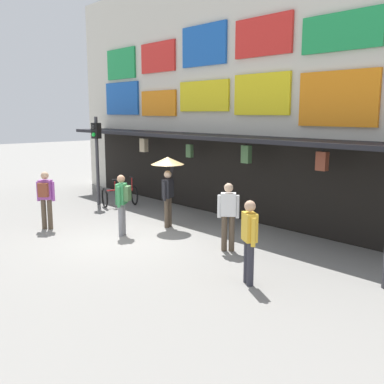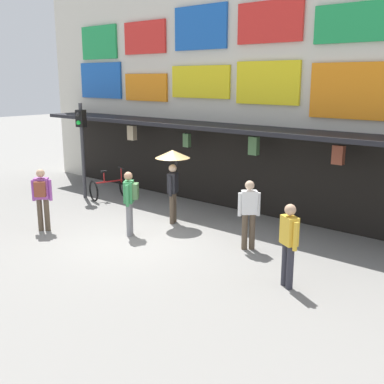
# 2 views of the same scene
# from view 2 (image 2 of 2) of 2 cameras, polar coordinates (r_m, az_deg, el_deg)

# --- Properties ---
(ground_plane) EXTENTS (80.00, 80.00, 0.00)m
(ground_plane) POSITION_cam_2_polar(r_m,az_deg,el_deg) (12.14, -6.65, -5.68)
(ground_plane) COLOR gray
(shopfront) EXTENTS (18.00, 2.60, 8.00)m
(shopfront) POSITION_cam_2_polar(r_m,az_deg,el_deg) (14.92, 6.27, 13.41)
(shopfront) COLOR beige
(shopfront) RESTS_ON ground
(traffic_light_near) EXTENTS (0.33, 0.35, 3.20)m
(traffic_light_near) POSITION_cam_2_polar(r_m,az_deg,el_deg) (16.25, -13.20, 6.70)
(traffic_light_near) COLOR #38383D
(traffic_light_near) RESTS_ON ground
(bicycle_parked) EXTENTS (1.01, 1.31, 1.05)m
(bicycle_parked) POSITION_cam_2_polar(r_m,az_deg,el_deg) (16.13, -9.99, 0.50)
(bicycle_parked) COLOR black
(bicycle_parked) RESTS_ON ground
(pedestrian_in_green) EXTENTS (0.47, 0.47, 1.68)m
(pedestrian_in_green) POSITION_cam_2_polar(r_m,az_deg,el_deg) (13.06, -17.71, -0.37)
(pedestrian_in_green) COLOR brown
(pedestrian_in_green) RESTS_ON ground
(pedestrian_in_black) EXTENTS (0.47, 0.48, 1.68)m
(pedestrian_in_black) POSITION_cam_2_polar(r_m,az_deg,el_deg) (12.20, -7.52, -0.78)
(pedestrian_in_black) COLOR gray
(pedestrian_in_black) RESTS_ON ground
(pedestrian_with_umbrella) EXTENTS (0.96, 0.96, 2.08)m
(pedestrian_with_umbrella) POSITION_cam_2_polar(r_m,az_deg,el_deg) (13.01, -2.36, 3.20)
(pedestrian_with_umbrella) COLOR brown
(pedestrian_with_umbrella) RESTS_ON ground
(pedestrian_in_white) EXTENTS (0.47, 0.37, 1.68)m
(pedestrian_in_white) POSITION_cam_2_polar(r_m,az_deg,el_deg) (9.27, 11.63, -5.82)
(pedestrian_in_white) COLOR #2D2D38
(pedestrian_in_white) RESTS_ON ground
(pedestrian_in_yellow) EXTENTS (0.41, 0.41, 1.68)m
(pedestrian_in_yellow) POSITION_cam_2_polar(r_m,az_deg,el_deg) (11.17, 6.91, -2.30)
(pedestrian_in_yellow) COLOR brown
(pedestrian_in_yellow) RESTS_ON ground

